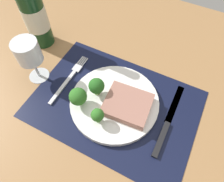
# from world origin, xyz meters

# --- Properties ---
(ground_plane) EXTENTS (1.40, 1.10, 0.03)m
(ground_plane) POSITION_xyz_m (0.00, 0.00, -0.01)
(ground_plane) COLOR #996D42
(placemat) EXTENTS (0.45, 0.32, 0.00)m
(placemat) POSITION_xyz_m (0.00, 0.00, 0.00)
(placemat) COLOR black
(placemat) RESTS_ON ground_plane
(plate) EXTENTS (0.24, 0.24, 0.02)m
(plate) POSITION_xyz_m (0.00, 0.00, 0.01)
(plate) COLOR white
(plate) RESTS_ON placemat
(steak) EXTENTS (0.13, 0.11, 0.02)m
(steak) POSITION_xyz_m (0.04, -0.00, 0.03)
(steak) COLOR #9E6B5B
(steak) RESTS_ON plate
(broccoli_center) EXTENTS (0.05, 0.05, 0.06)m
(broccoli_center) POSITION_xyz_m (-0.08, -0.05, 0.05)
(broccoli_center) COLOR #5B8942
(broccoli_center) RESTS_ON plate
(broccoli_back_left) EXTENTS (0.03, 0.03, 0.05)m
(broccoli_back_left) POSITION_xyz_m (-0.01, -0.07, 0.05)
(broccoli_back_left) COLOR #5B8942
(broccoli_back_left) RESTS_ON plate
(broccoli_near_steak) EXTENTS (0.04, 0.04, 0.06)m
(broccoli_near_steak) POSITION_xyz_m (-0.05, 0.00, 0.05)
(broccoli_near_steak) COLOR #6B994C
(broccoli_near_steak) RESTS_ON plate
(fork) EXTENTS (0.02, 0.19, 0.01)m
(fork) POSITION_xyz_m (-0.16, 0.01, 0.01)
(fork) COLOR silver
(fork) RESTS_ON placemat
(knife) EXTENTS (0.02, 0.23, 0.01)m
(knife) POSITION_xyz_m (0.15, 0.01, 0.01)
(knife) COLOR black
(knife) RESTS_ON placemat
(wine_bottle) EXTENTS (0.07, 0.07, 0.32)m
(wine_bottle) POSITION_xyz_m (-0.33, 0.11, 0.11)
(wine_bottle) COLOR #143819
(wine_bottle) RESTS_ON ground_plane
(wine_glass) EXTENTS (0.07, 0.07, 0.14)m
(wine_glass) POSITION_xyz_m (-0.25, -0.02, 0.10)
(wine_glass) COLOR silver
(wine_glass) RESTS_ON ground_plane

